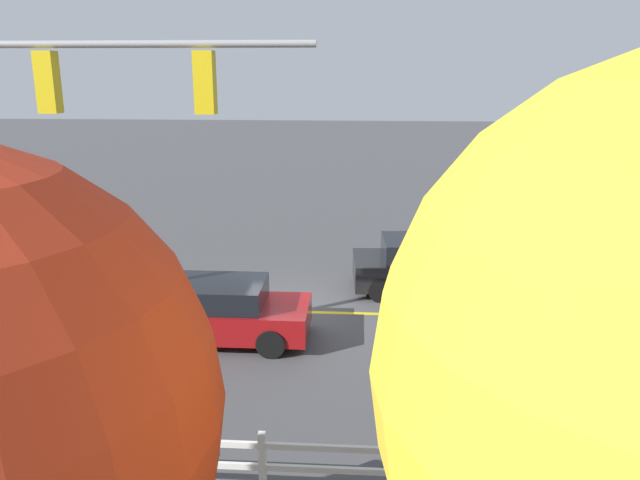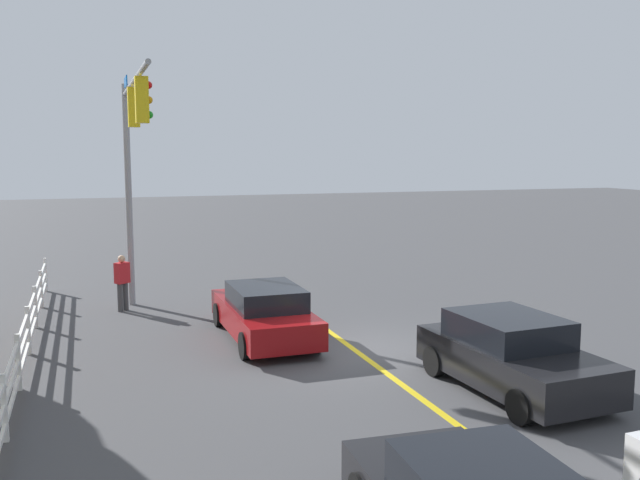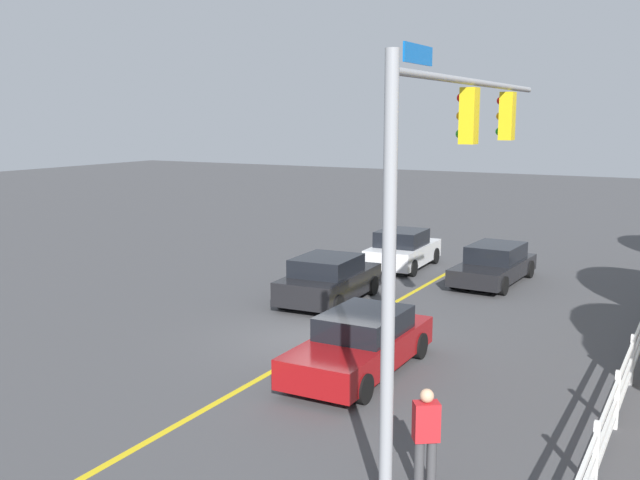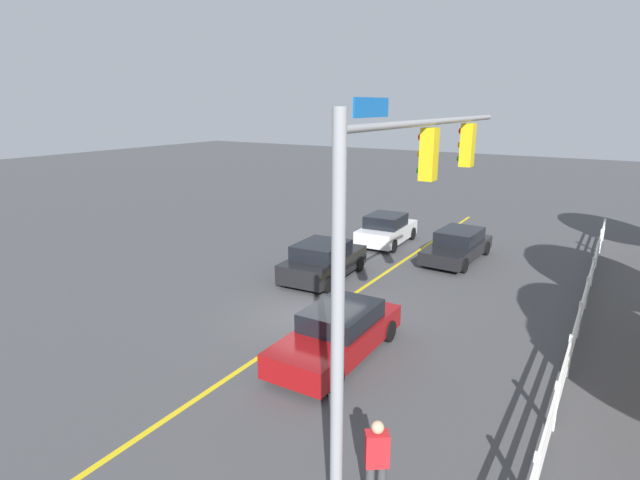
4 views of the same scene
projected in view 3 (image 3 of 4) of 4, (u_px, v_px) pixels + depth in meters
ground_plane at (328, 340)px, 19.09m from camera, size 120.00×120.00×0.00m
lane_center_stripe at (388, 306)px, 22.54m from camera, size 28.00×0.16×0.01m
signal_assembly at (447, 175)px, 12.12m from camera, size 8.03×0.38×6.87m
car_0 at (403, 250)px, 28.17m from camera, size 4.03×2.07×1.52m
car_1 at (494, 264)px, 25.65m from camera, size 4.63×2.09×1.37m
car_2 at (361, 344)px, 16.62m from camera, size 4.75×1.93×1.40m
car_3 at (329, 279)px, 22.96m from camera, size 4.29×2.24×1.50m
pedestrian at (426, 435)px, 11.25m from camera, size 0.44×0.48×1.69m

